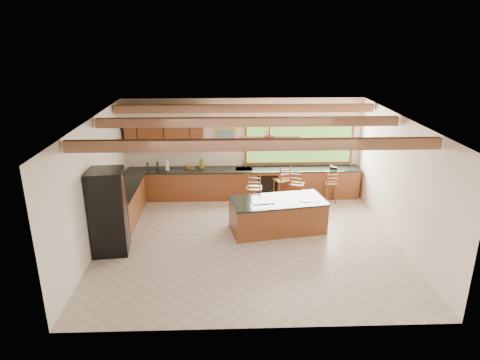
{
  "coord_description": "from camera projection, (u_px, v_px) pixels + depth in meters",
  "views": [
    {
      "loc": [
        -0.55,
        -9.38,
        4.91
      ],
      "look_at": [
        -0.19,
        0.8,
        1.31
      ],
      "focal_mm": 32.0,
      "sensor_mm": 36.0,
      "label": 1
    }
  ],
  "objects": [
    {
      "name": "bar_stool_a",
      "position": [
        254.0,
        189.0,
        11.9
      ],
      "size": [
        0.46,
        0.46,
        1.17
      ],
      "rotation": [
        0.0,
        0.0,
        -0.09
      ],
      "color": "brown",
      "rests_on": "ground"
    },
    {
      "name": "bar_stool_d",
      "position": [
        331.0,
        184.0,
        12.6
      ],
      "size": [
        0.37,
        0.37,
        1.01
      ],
      "rotation": [
        0.0,
        0.0,
        -0.02
      ],
      "color": "brown",
      "rests_on": "ground"
    },
    {
      "name": "counter_run",
      "position": [
        217.0,
        188.0,
        12.69
      ],
      "size": [
        7.12,
        3.1,
        1.27
      ],
      "color": "brown",
      "rests_on": "ground"
    },
    {
      "name": "bar_stool_b",
      "position": [
        297.0,
        185.0,
        12.35
      ],
      "size": [
        0.52,
        0.52,
        1.11
      ],
      "rotation": [
        0.0,
        0.0,
        -0.39
      ],
      "color": "brown",
      "rests_on": "ground"
    },
    {
      "name": "room_shell",
      "position": [
        241.0,
        147.0,
        10.37
      ],
      "size": [
        7.27,
        6.54,
        3.02
      ],
      "color": "silver",
      "rests_on": "ground"
    },
    {
      "name": "ground",
      "position": [
        249.0,
        241.0,
        10.5
      ],
      "size": [
        7.2,
        7.2,
        0.0
      ],
      "primitive_type": "plane",
      "color": "beige",
      "rests_on": "ground"
    },
    {
      "name": "bar_stool_c",
      "position": [
        282.0,
        181.0,
        12.55
      ],
      "size": [
        0.56,
        0.56,
        1.18
      ],
      "rotation": [
        0.0,
        0.0,
        0.42
      ],
      "color": "brown",
      "rests_on": "ground"
    },
    {
      "name": "refrigerator",
      "position": [
        109.0,
        212.0,
        9.69
      ],
      "size": [
        0.85,
        0.83,
        2.0
      ],
      "rotation": [
        0.0,
        0.0,
        0.1
      ],
      "color": "black",
      "rests_on": "ground"
    },
    {
      "name": "island",
      "position": [
        277.0,
        215.0,
        10.95
      ],
      "size": [
        2.53,
        1.51,
        0.85
      ],
      "rotation": [
        0.0,
        0.0,
        0.17
      ],
      "color": "brown",
      "rests_on": "ground"
    }
  ]
}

